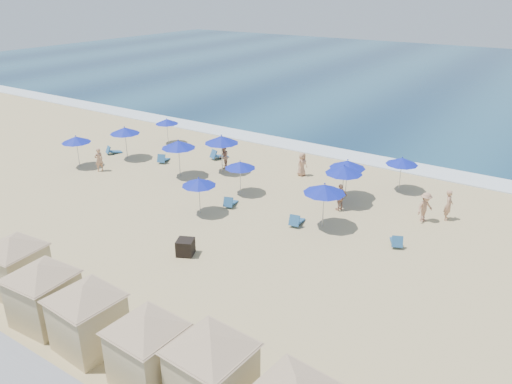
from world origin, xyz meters
TOP-DOWN VIEW (x-y plane):
  - ground at (0.00, 0.00)m, footprint 160.00×160.00m
  - ocean at (0.00, 55.00)m, footprint 160.00×80.00m
  - surf_line at (0.00, 15.50)m, footprint 160.00×2.50m
  - trash_bin at (0.92, -2.83)m, footprint 1.06×1.06m
  - cabana_0 at (-3.01, -9.16)m, footprint 4.52×4.52m
  - cabana_1 at (-0.11, -9.82)m, footprint 4.56×4.56m
  - cabana_2 at (2.46, -9.82)m, footprint 4.55×4.55m
  - cabana_3 at (5.44, -9.81)m, footprint 4.46×4.46m
  - cabana_4 at (7.86, -9.49)m, footprint 4.71×4.71m
  - umbrella_0 at (-12.36, 5.73)m, footprint 2.21×2.21m
  - umbrella_1 at (-13.91, 2.55)m, footprint 2.06×2.06m
  - umbrella_2 at (-12.46, 10.32)m, footprint 1.88×1.88m
  - umbrella_3 at (-6.51, 5.12)m, footprint 2.31×2.31m
  - umbrella_4 at (-4.64, 7.46)m, footprint 2.38×2.38m
  - umbrella_5 at (-1.31, 4.97)m, footprint 1.92×1.92m
  - umbrella_6 at (-1.53, 1.25)m, footprint 1.97×1.97m
  - umbrella_7 at (4.50, 8.04)m, footprint 2.20×2.20m
  - umbrella_8 at (5.14, 3.61)m, footprint 2.27×2.27m
  - umbrella_9 at (6.90, 10.98)m, footprint 2.01×2.01m
  - umbrella_10 at (4.73, 7.01)m, footprint 2.22×2.22m
  - beach_chair_0 at (-14.16, 5.85)m, footprint 0.95×1.32m
  - beach_chair_1 at (-9.50, 6.58)m, footprint 1.06×1.43m
  - beach_chair_2 at (-6.60, 9.46)m, footprint 1.05×1.52m
  - beach_chair_3 at (-0.68, 3.01)m, footprint 0.91×1.37m
  - beach_chair_4 at (3.83, 3.02)m, footprint 0.80×1.38m
  - beach_chair_5 at (9.23, 3.79)m, footprint 0.99×1.35m
  - beachgoer_0 at (-11.92, 2.74)m, footprint 0.53×0.69m
  - beachgoer_1 at (-4.99, 8.11)m, footprint 0.98×1.03m
  - beachgoer_2 at (5.01, 6.12)m, footprint 0.76×1.03m
  - beachgoer_3 at (9.54, 7.38)m, footprint 1.03×1.26m
  - beachgoer_4 at (0.41, 9.88)m, footprint 0.74×0.93m
  - beachgoer_5 at (10.56, 8.32)m, footprint 0.51×0.70m

SIDE VIEW (x-z plane):
  - ground at x=0.00m, z-range 0.00..0.00m
  - ocean at x=0.00m, z-range 0.00..0.06m
  - surf_line at x=0.00m, z-range 0.00..0.08m
  - beach_chair_0 at x=-14.16m, z-range -0.10..0.56m
  - beach_chair_5 at x=9.23m, z-range -0.10..0.57m
  - beach_chair_3 at x=-0.68m, z-range -0.11..0.59m
  - beach_chair_4 at x=3.83m, z-range -0.11..0.61m
  - beach_chair_1 at x=-9.50m, z-range -0.11..0.61m
  - beach_chair_2 at x=-6.60m, z-range -0.12..0.65m
  - trash_bin at x=0.92m, z-range 0.00..0.80m
  - beachgoer_2 at x=5.01m, z-range 0.00..1.62m
  - beachgoer_4 at x=0.41m, z-range 0.00..1.65m
  - beachgoer_1 at x=-4.99m, z-range 0.00..1.67m
  - beachgoer_0 at x=-11.92m, z-range 0.00..1.68m
  - beachgoer_3 at x=9.54m, z-range 0.00..1.71m
  - beachgoer_5 at x=10.56m, z-range 0.00..1.77m
  - cabana_3 at x=5.44m, z-range 0.20..3.00m
  - cabana_0 at x=-3.01m, z-range 0.21..3.05m
  - cabana_2 at x=2.46m, z-range 0.21..3.07m
  - cabana_1 at x=-0.11m, z-range 0.21..3.07m
  - cabana_4 at x=7.86m, z-range 0.21..3.18m
  - umbrella_2 at x=-12.46m, z-range 0.78..2.92m
  - umbrella_5 at x=-1.31m, z-range 0.80..2.99m
  - umbrella_6 at x=-1.53m, z-range 0.82..3.06m
  - umbrella_9 at x=6.90m, z-range 0.84..3.13m
  - umbrella_1 at x=-13.91m, z-range 0.86..3.20m
  - umbrella_7 at x=4.50m, z-range 0.92..3.43m
  - umbrella_0 at x=-12.36m, z-range 0.92..3.44m
  - umbrella_10 at x=4.73m, z-range 0.93..3.45m
  - umbrella_8 at x=5.14m, z-range 0.95..3.53m
  - umbrella_3 at x=-6.51m, z-range 0.97..3.60m
  - umbrella_4 at x=-4.64m, z-range 0.99..3.70m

